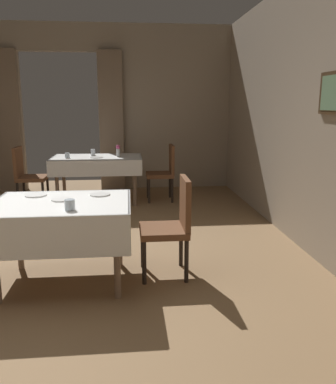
{
  "coord_description": "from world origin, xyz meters",
  "views": [
    {
      "loc": [
        1.24,
        -3.39,
        1.58
      ],
      "look_at": [
        1.63,
        0.59,
        0.69
      ],
      "focal_mm": 37.05,
      "sensor_mm": 36.0,
      "label": 1
    }
  ],
  "objects_px": {
    "dining_table_mid": "(62,215)",
    "chair_far_right": "(165,170)",
    "chair_far_left": "(27,173)",
    "plate_mid_d": "(62,199)",
    "flower_vase_far": "(118,150)",
    "chair_mid_right": "(172,222)",
    "plate_mid_c": "(36,195)",
    "glass_far_b": "(93,152)",
    "glass_mid_a": "(70,205)",
    "plate_far_d": "(97,157)",
    "dining_table_far": "(97,162)",
    "plate_mid_b": "(100,194)",
    "glass_far_c": "(67,155)"
  },
  "relations": [
    {
      "from": "plate_mid_c",
      "to": "flower_vase_far",
      "type": "distance_m",
      "value": 2.85
    },
    {
      "from": "dining_table_mid",
      "to": "chair_far_left",
      "type": "relative_size",
      "value": 1.29
    },
    {
      "from": "plate_mid_b",
      "to": "glass_far_b",
      "type": "height_order",
      "value": "glass_far_b"
    },
    {
      "from": "plate_mid_b",
      "to": "plate_far_d",
      "type": "relative_size",
      "value": 0.93
    },
    {
      "from": "dining_table_mid",
      "to": "chair_far_right",
      "type": "relative_size",
      "value": 1.29
    },
    {
      "from": "flower_vase_far",
      "to": "glass_far_b",
      "type": "relative_size",
      "value": 1.81
    },
    {
      "from": "plate_far_d",
      "to": "flower_vase_far",
      "type": "bearing_deg",
      "value": 17.02
    },
    {
      "from": "dining_table_mid",
      "to": "chair_mid_right",
      "type": "relative_size",
      "value": 1.29
    },
    {
      "from": "dining_table_far",
      "to": "plate_far_d",
      "type": "relative_size",
      "value": 6.97
    },
    {
      "from": "chair_far_left",
      "to": "glass_far_b",
      "type": "distance_m",
      "value": 1.1
    },
    {
      "from": "chair_far_right",
      "to": "plate_mid_c",
      "type": "relative_size",
      "value": 4.66
    },
    {
      "from": "dining_table_mid",
      "to": "glass_far_b",
      "type": "relative_size",
      "value": 11.31
    },
    {
      "from": "glass_mid_a",
      "to": "chair_mid_right",
      "type": "bearing_deg",
      "value": 22.6
    },
    {
      "from": "chair_far_right",
      "to": "chair_far_left",
      "type": "bearing_deg",
      "value": -177.27
    },
    {
      "from": "glass_far_c",
      "to": "dining_table_mid",
      "type": "bearing_deg",
      "value": -82.67
    },
    {
      "from": "dining_table_far",
      "to": "glass_mid_a",
      "type": "height_order",
      "value": "glass_mid_a"
    },
    {
      "from": "chair_far_left",
      "to": "glass_far_c",
      "type": "height_order",
      "value": "chair_far_left"
    },
    {
      "from": "plate_mid_b",
      "to": "flower_vase_far",
      "type": "xyz_separation_m",
      "value": [
        0.1,
        2.8,
        0.1
      ]
    },
    {
      "from": "chair_far_right",
      "to": "plate_mid_d",
      "type": "relative_size",
      "value": 5.13
    },
    {
      "from": "dining_table_mid",
      "to": "plate_mid_b",
      "type": "distance_m",
      "value": 0.42
    },
    {
      "from": "plate_mid_c",
      "to": "plate_mid_d",
      "type": "relative_size",
      "value": 1.1
    },
    {
      "from": "glass_mid_a",
      "to": "glass_far_b",
      "type": "relative_size",
      "value": 0.82
    },
    {
      "from": "glass_far_c",
      "to": "plate_far_d",
      "type": "distance_m",
      "value": 0.46
    },
    {
      "from": "chair_far_right",
      "to": "flower_vase_far",
      "type": "distance_m",
      "value": 0.83
    },
    {
      "from": "chair_mid_right",
      "to": "plate_mid_d",
      "type": "bearing_deg",
      "value": -179.69
    },
    {
      "from": "dining_table_mid",
      "to": "chair_far_right",
      "type": "bearing_deg",
      "value": 68.86
    },
    {
      "from": "dining_table_mid",
      "to": "glass_far_b",
      "type": "height_order",
      "value": "glass_far_b"
    },
    {
      "from": "chair_mid_right",
      "to": "plate_mid_c",
      "type": "bearing_deg",
      "value": 171.28
    },
    {
      "from": "chair_far_left",
      "to": "flower_vase_far",
      "type": "bearing_deg",
      "value": 3.83
    },
    {
      "from": "chair_mid_right",
      "to": "chair_far_right",
      "type": "distance_m",
      "value": 2.97
    },
    {
      "from": "plate_mid_b",
      "to": "plate_mid_c",
      "type": "height_order",
      "value": "same"
    },
    {
      "from": "flower_vase_far",
      "to": "chair_mid_right",
      "type": "bearing_deg",
      "value": -79.2
    },
    {
      "from": "glass_far_b",
      "to": "glass_far_c",
      "type": "distance_m",
      "value": 0.47
    },
    {
      "from": "plate_mid_d",
      "to": "flower_vase_far",
      "type": "distance_m",
      "value": 2.99
    },
    {
      "from": "dining_table_mid",
      "to": "chair_far_left",
      "type": "distance_m",
      "value": 3.12
    },
    {
      "from": "plate_mid_b",
      "to": "plate_mid_d",
      "type": "relative_size",
      "value": 1.05
    },
    {
      "from": "chair_far_right",
      "to": "plate_mid_b",
      "type": "bearing_deg",
      "value": -107.03
    },
    {
      "from": "dining_table_far",
      "to": "plate_mid_d",
      "type": "bearing_deg",
      "value": -91.61
    },
    {
      "from": "chair_far_right",
      "to": "dining_table_far",
      "type": "bearing_deg",
      "value": -179.37
    },
    {
      "from": "glass_far_c",
      "to": "plate_far_d",
      "type": "bearing_deg",
      "value": -0.95
    },
    {
      "from": "dining_table_far",
      "to": "chair_far_right",
      "type": "xyz_separation_m",
      "value": [
        1.1,
        0.01,
        -0.14
      ]
    },
    {
      "from": "plate_mid_c",
      "to": "glass_far_b",
      "type": "relative_size",
      "value": 1.88
    },
    {
      "from": "plate_mid_b",
      "to": "glass_far_c",
      "type": "xyz_separation_m",
      "value": [
        -0.7,
        2.7,
        0.04
      ]
    },
    {
      "from": "plate_mid_d",
      "to": "plate_far_d",
      "type": "relative_size",
      "value": 0.88
    },
    {
      "from": "glass_far_b",
      "to": "dining_table_mid",
      "type": "bearing_deg",
      "value": -89.98
    },
    {
      "from": "glass_far_b",
      "to": "glass_far_c",
      "type": "relative_size",
      "value": 1.26
    },
    {
      "from": "glass_far_b",
      "to": "glass_far_c",
      "type": "bearing_deg",
      "value": -143.77
    },
    {
      "from": "chair_far_left",
      "to": "chair_far_right",
      "type": "height_order",
      "value": "same"
    },
    {
      "from": "glass_mid_a",
      "to": "chair_far_left",
      "type": "bearing_deg",
      "value": 109.49
    },
    {
      "from": "glass_far_b",
      "to": "dining_table_far",
      "type": "bearing_deg",
      "value": -67.02
    }
  ]
}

